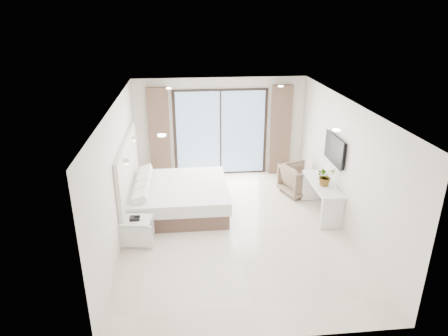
{
  "coord_description": "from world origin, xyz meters",
  "views": [
    {
      "loc": [
        -0.96,
        -7.37,
        4.4
      ],
      "look_at": [
        -0.17,
        0.4,
        1.24
      ],
      "focal_mm": 32.0,
      "sensor_mm": 36.0,
      "label": 1
    }
  ],
  "objects_px": {
    "bed": "(178,197)",
    "nightstand": "(137,231)",
    "console_desk": "(322,191)",
    "armchair": "(300,178)"
  },
  "relations": [
    {
      "from": "bed",
      "to": "nightstand",
      "type": "xyz_separation_m",
      "value": [
        -0.8,
        -1.35,
        -0.05
      ]
    },
    {
      "from": "bed",
      "to": "armchair",
      "type": "height_order",
      "value": "armchair"
    },
    {
      "from": "nightstand",
      "to": "console_desk",
      "type": "bearing_deg",
      "value": 19.23
    },
    {
      "from": "nightstand",
      "to": "console_desk",
      "type": "distance_m",
      "value": 4.13
    },
    {
      "from": "nightstand",
      "to": "console_desk",
      "type": "relative_size",
      "value": 0.42
    },
    {
      "from": "console_desk",
      "to": "armchair",
      "type": "distance_m",
      "value": 1.13
    },
    {
      "from": "console_desk",
      "to": "armchair",
      "type": "bearing_deg",
      "value": 99.8
    },
    {
      "from": "bed",
      "to": "nightstand",
      "type": "relative_size",
      "value": 3.42
    },
    {
      "from": "bed",
      "to": "nightstand",
      "type": "distance_m",
      "value": 1.57
    },
    {
      "from": "nightstand",
      "to": "armchair",
      "type": "height_order",
      "value": "armchair"
    }
  ]
}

